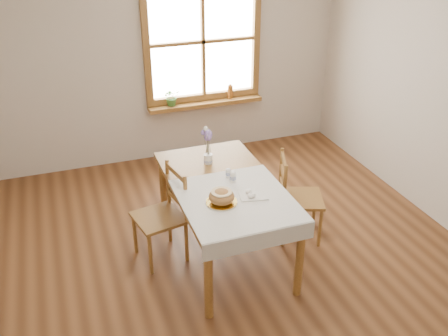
% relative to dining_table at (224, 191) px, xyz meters
% --- Properties ---
extents(ground, '(5.00, 5.00, 0.00)m').
position_rel_dining_table_xyz_m(ground, '(0.00, -0.30, -0.66)').
color(ground, brown).
rests_on(ground, ground).
extents(room_walls, '(4.60, 5.10, 2.65)m').
position_rel_dining_table_xyz_m(room_walls, '(0.00, -0.30, 1.04)').
color(room_walls, beige).
rests_on(room_walls, ground).
extents(window, '(1.46, 0.08, 1.46)m').
position_rel_dining_table_xyz_m(window, '(0.50, 2.17, 0.79)').
color(window, '#98632F').
rests_on(window, ground).
extents(window_sill, '(1.46, 0.20, 0.05)m').
position_rel_dining_table_xyz_m(window_sill, '(0.50, 2.10, 0.03)').
color(window_sill, '#98632F').
rests_on(window_sill, ground).
extents(dining_table, '(0.90, 1.60, 0.75)m').
position_rel_dining_table_xyz_m(dining_table, '(0.00, 0.00, 0.00)').
color(dining_table, '#98632F').
rests_on(dining_table, ground).
extents(table_linen, '(0.91, 0.99, 0.01)m').
position_rel_dining_table_xyz_m(table_linen, '(0.00, -0.30, 0.09)').
color(table_linen, silver).
rests_on(table_linen, dining_table).
extents(chair_left, '(0.51, 0.49, 0.89)m').
position_rel_dining_table_xyz_m(chair_left, '(-0.57, 0.13, -0.22)').
color(chair_left, '#98632F').
rests_on(chair_left, ground).
extents(chair_right, '(0.54, 0.53, 0.87)m').
position_rel_dining_table_xyz_m(chair_right, '(0.79, 0.01, -0.23)').
color(chair_right, '#98632F').
rests_on(chair_right, ground).
extents(bread_plate, '(0.31, 0.31, 0.01)m').
position_rel_dining_table_xyz_m(bread_plate, '(-0.14, -0.32, 0.10)').
color(bread_plate, silver).
rests_on(bread_plate, table_linen).
extents(bread_loaf, '(0.21, 0.21, 0.12)m').
position_rel_dining_table_xyz_m(bread_loaf, '(-0.14, -0.32, 0.17)').
color(bread_loaf, '#A6733B').
rests_on(bread_loaf, bread_plate).
extents(egg_napkin, '(0.26, 0.23, 0.01)m').
position_rel_dining_table_xyz_m(egg_napkin, '(0.15, -0.29, 0.10)').
color(egg_napkin, silver).
rests_on(egg_napkin, table_linen).
extents(eggs, '(0.20, 0.19, 0.04)m').
position_rel_dining_table_xyz_m(eggs, '(0.15, -0.29, 0.13)').
color(eggs, white).
rests_on(eggs, egg_napkin).
extents(salt_shaker, '(0.06, 0.06, 0.11)m').
position_rel_dining_table_xyz_m(salt_shaker, '(0.07, -0.02, 0.15)').
color(salt_shaker, silver).
rests_on(salt_shaker, table_linen).
extents(pepper_shaker, '(0.06, 0.06, 0.09)m').
position_rel_dining_table_xyz_m(pepper_shaker, '(0.07, 0.07, 0.14)').
color(pepper_shaker, silver).
rests_on(pepper_shaker, table_linen).
extents(flower_vase, '(0.09, 0.09, 0.09)m').
position_rel_dining_table_xyz_m(flower_vase, '(-0.02, 0.39, 0.13)').
color(flower_vase, silver).
rests_on(flower_vase, dining_table).
extents(lavender_bouquet, '(0.15, 0.15, 0.27)m').
position_rel_dining_table_xyz_m(lavender_bouquet, '(-0.02, 0.39, 0.31)').
color(lavender_bouquet, '#765DA4').
rests_on(lavender_bouquet, flower_vase).
extents(potted_plant, '(0.22, 0.24, 0.17)m').
position_rel_dining_table_xyz_m(potted_plant, '(0.07, 2.10, 0.14)').
color(potted_plant, '#3D6F2C').
rests_on(potted_plant, window_sill).
extents(amber_bottle, '(0.08, 0.08, 0.19)m').
position_rel_dining_table_xyz_m(amber_bottle, '(0.83, 2.10, 0.14)').
color(amber_bottle, '#A15A1D').
rests_on(amber_bottle, window_sill).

